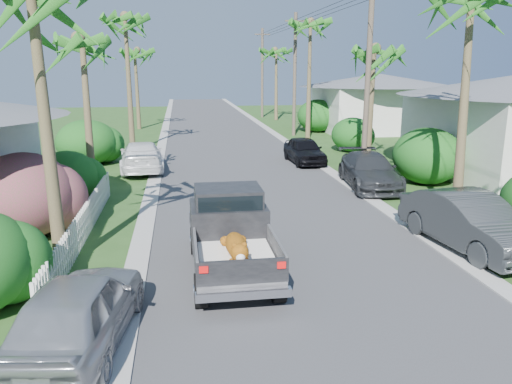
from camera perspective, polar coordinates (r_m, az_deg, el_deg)
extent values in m
plane|color=#284C1C|center=(11.18, 8.31, -13.00)|extent=(120.00, 120.00, 0.00)
cube|color=#38383A|center=(35.00, -3.59, 5.67)|extent=(8.00, 100.00, 0.02)
cube|color=#A5A39E|center=(34.89, -10.67, 5.47)|extent=(0.60, 100.00, 0.06)
cube|color=#A5A39E|center=(35.63, 3.35, 5.86)|extent=(0.60, 100.00, 0.06)
cylinder|color=black|center=(11.03, -6.32, -11.14)|extent=(0.28, 0.76, 0.76)
cylinder|color=black|center=(11.21, 2.54, -10.64)|extent=(0.28, 0.76, 0.76)
cylinder|color=black|center=(14.04, -6.91, -5.54)|extent=(0.28, 0.76, 0.76)
cylinder|color=black|center=(14.18, 0.00, -5.23)|extent=(0.28, 0.76, 0.76)
cube|color=slate|center=(11.58, -2.25, -8.50)|extent=(1.90, 2.40, 0.24)
cube|color=slate|center=(11.38, -6.91, -6.94)|extent=(0.06, 2.40, 0.55)
cube|color=slate|center=(11.57, 2.29, -6.50)|extent=(0.06, 2.40, 0.55)
cube|color=black|center=(10.37, -1.53, -9.11)|extent=(1.92, 0.08, 0.52)
cube|color=silver|center=(10.40, -1.40, -11.63)|extent=(1.98, 0.18, 0.18)
cube|color=red|center=(10.22, -6.01, -8.82)|extent=(0.18, 0.05, 0.14)
cube|color=red|center=(10.40, 2.92, -8.34)|extent=(0.18, 0.05, 0.14)
cube|color=black|center=(13.16, -3.17, -3.72)|extent=(1.94, 1.65, 1.10)
cube|color=black|center=(12.96, -3.22, -0.64)|extent=(1.70, 1.35, 0.55)
cube|color=black|center=(12.32, -2.92, -1.55)|extent=(1.60, 0.05, 0.45)
cube|color=black|center=(14.40, -3.65, -2.79)|extent=(1.94, 1.20, 0.80)
cube|color=white|center=(11.50, -2.26, -7.58)|extent=(1.70, 2.10, 0.16)
ellipsoid|color=orange|center=(11.49, -2.33, -6.01)|extent=(0.48, 1.25, 0.43)
sphere|color=orange|center=(10.77, -1.89, -6.96)|extent=(0.40, 0.40, 0.40)
ellipsoid|color=white|center=(11.53, -2.32, -6.47)|extent=(0.32, 0.86, 0.18)
imported|color=#2E3234|center=(15.43, 23.22, -3.20)|extent=(2.28, 4.97, 1.58)
imported|color=#2E3033|center=(22.15, 12.82, 2.36)|extent=(2.55, 5.15, 1.44)
imported|color=black|center=(27.31, 5.56, 4.74)|extent=(1.78, 4.13, 1.39)
imported|color=#A2A4A9|center=(9.89, -19.66, -12.76)|extent=(2.30, 4.48, 1.46)
imported|color=white|center=(25.68, -12.93, 3.96)|extent=(2.43, 5.21, 1.47)
cone|color=olive|center=(12.99, -22.80, 6.06)|extent=(0.36, 0.71, 7.01)
cone|color=olive|center=(21.92, -18.69, 8.16)|extent=(0.36, 0.61, 6.21)
cone|color=olive|center=(31.66, -14.31, 11.66)|extent=(0.36, 0.36, 8.00)
cone|color=olive|center=(43.68, -13.44, 11.24)|extent=(0.36, 0.75, 6.51)
cone|color=olive|center=(18.15, 22.64, 8.83)|extent=(0.36, 0.73, 7.51)
cone|color=olive|center=(26.41, 12.96, 9.18)|extent=(0.36, 0.54, 6.01)
cone|color=olive|center=(36.70, 6.08, 12.42)|extent=(0.36, 0.36, 8.20)
cone|color=olive|center=(50.44, 2.31, 12.09)|extent=(0.36, 0.63, 6.81)
ellipsoid|color=#C01B63|center=(16.65, -25.01, -0.36)|extent=(3.00, 3.30, 2.60)
ellipsoid|color=#1A4B15|center=(20.39, -20.82, 1.61)|extent=(2.40, 2.64, 2.00)
ellipsoid|color=#1A4B15|center=(28.21, -18.77, 5.40)|extent=(3.20, 3.52, 2.40)
ellipsoid|color=#1A4B15|center=(23.50, 19.00, 3.92)|extent=(3.00, 3.30, 2.50)
ellipsoid|color=#1A4B15|center=(31.58, 10.99, 6.45)|extent=(2.60, 2.86, 2.10)
ellipsoid|color=#1A4B15|center=(41.19, 7.02, 8.65)|extent=(3.20, 3.52, 2.60)
cube|color=white|center=(15.96, -18.99, -3.36)|extent=(0.10, 11.00, 1.00)
cube|color=silver|center=(42.76, 13.59, 9.24)|extent=(9.00, 8.00, 3.60)
cone|color=#595B60|center=(42.65, 13.77, 12.31)|extent=(6.48, 6.48, 1.00)
cylinder|color=brown|center=(24.11, 12.65, 12.35)|extent=(0.26, 0.26, 9.00)
cylinder|color=brown|center=(38.49, 4.44, 13.12)|extent=(0.26, 0.26, 9.00)
cube|color=brown|center=(38.63, 4.56, 18.91)|extent=(1.60, 0.10, 0.10)
cylinder|color=brown|center=(53.21, 0.72, 13.38)|extent=(0.26, 0.26, 9.00)
cube|color=brown|center=(53.32, 0.73, 17.58)|extent=(1.60, 0.10, 0.10)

